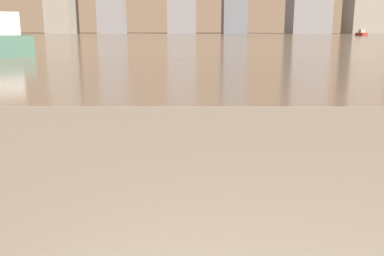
# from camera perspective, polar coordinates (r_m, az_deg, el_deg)

# --- Properties ---
(harbor_water) EXTENTS (180.00, 110.00, 0.01)m
(harbor_water) POSITION_cam_1_polar(r_m,az_deg,el_deg) (61.77, 0.30, 11.93)
(harbor_water) COLOR gray
(harbor_water) RESTS_ON ground_plane
(harbor_boat_2) EXTENTS (4.33, 5.47, 1.99)m
(harbor_boat_2) POSITION_cam_1_polar(r_m,az_deg,el_deg) (22.91, -23.89, 10.69)
(harbor_boat_2) COLOR #335647
(harbor_boat_2) RESTS_ON harbor_water
(harbor_boat_3) EXTENTS (1.28, 3.10, 1.14)m
(harbor_boat_3) POSITION_cam_1_polar(r_m,az_deg,el_deg) (87.56, 21.66, 11.63)
(harbor_boat_3) COLOR maroon
(harbor_boat_3) RESTS_ON harbor_water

